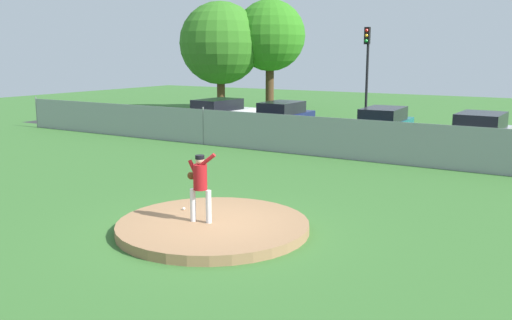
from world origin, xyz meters
TOP-DOWN VIEW (x-y plane):
  - ground_plane at (0.00, 6.00)m, footprint 80.00×80.00m
  - asphalt_strip at (0.00, 14.50)m, footprint 44.00×7.00m
  - pitchers_mound at (0.00, 0.00)m, footprint 4.48×4.48m
  - pitcher_youth at (-0.23, -0.16)m, footprint 0.82×0.32m
  - baseball at (-1.19, 0.41)m, footprint 0.07×0.07m
  - chainlink_fence at (0.00, 10.00)m, footprint 38.50×0.07m
  - parked_car_teal at (-0.98, 14.92)m, footprint 2.02×4.86m
  - parked_car_navy at (-6.34, 14.91)m, footprint 1.84×4.45m
  - parked_car_white at (-9.90, 14.27)m, footprint 2.10×4.77m
  - parked_car_silver at (3.41, 14.17)m, footprint 2.03×4.40m
  - traffic_cone_orange at (1.04, 11.49)m, footprint 0.40×0.40m
  - traffic_light_near at (-3.36, 19.00)m, footprint 0.28×0.46m
  - tree_tall_centre at (-15.27, 22.33)m, footprint 5.70×5.70m
  - tree_leaning_west at (-12.47, 24.36)m, footprint 4.94×4.94m

SIDE VIEW (x-z plane):
  - ground_plane at x=0.00m, z-range 0.00..0.00m
  - asphalt_strip at x=0.00m, z-range 0.00..0.01m
  - pitchers_mound at x=0.00m, z-range 0.00..0.23m
  - traffic_cone_orange at x=1.04m, z-range -0.01..0.54m
  - baseball at x=-1.19m, z-range 0.23..0.30m
  - parked_car_teal at x=-0.98m, z-range -0.03..1.58m
  - parked_car_navy at x=-6.34m, z-range -0.03..1.60m
  - parked_car_silver at x=3.41m, z-range -0.04..1.63m
  - chainlink_fence at x=0.00m, z-range -0.05..1.65m
  - parked_car_white at x=-9.90m, z-range -0.03..1.64m
  - pitcher_youth at x=-0.23m, z-range 0.37..2.03m
  - traffic_light_near at x=-3.36m, z-range 0.96..6.41m
  - tree_tall_centre at x=-15.27m, z-range 0.94..8.55m
  - tree_leaning_west at x=-12.47m, z-range 1.37..9.13m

